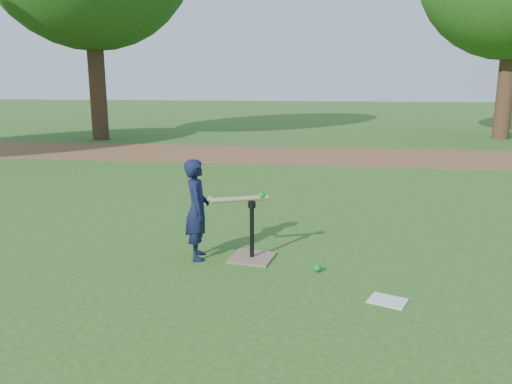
# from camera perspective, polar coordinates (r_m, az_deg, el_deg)

# --- Properties ---
(ground) EXTENTS (80.00, 80.00, 0.00)m
(ground) POSITION_cam_1_polar(r_m,az_deg,el_deg) (5.26, -4.15, -7.73)
(ground) COLOR #285116
(ground) RESTS_ON ground
(dirt_strip) EXTENTS (24.00, 3.00, 0.01)m
(dirt_strip) POSITION_cam_1_polar(r_m,az_deg,el_deg) (12.49, 3.22, 4.27)
(dirt_strip) COLOR brown
(dirt_strip) RESTS_ON ground
(child) EXTENTS (0.34, 0.44, 1.05)m
(child) POSITION_cam_1_polar(r_m,az_deg,el_deg) (5.18, -6.76, -2.00)
(child) COLOR #111533
(child) RESTS_ON ground
(wiffle_ball_ground) EXTENTS (0.08, 0.08, 0.08)m
(wiffle_ball_ground) POSITION_cam_1_polar(r_m,az_deg,el_deg) (4.96, 7.02, -8.61)
(wiffle_ball_ground) COLOR #0C8D20
(wiffle_ball_ground) RESTS_ON ground
(clipboard) EXTENTS (0.36, 0.33, 0.01)m
(clipboard) POSITION_cam_1_polar(r_m,az_deg,el_deg) (4.46, 14.81, -11.92)
(clipboard) COLOR silver
(clipboard) RESTS_ON ground
(batting_tee) EXTENTS (0.49, 0.49, 0.61)m
(batting_tee) POSITION_cam_1_polar(r_m,az_deg,el_deg) (5.24, -0.47, -6.48)
(batting_tee) COLOR #7A634D
(batting_tee) RESTS_ON ground
(swing_action) EXTENTS (0.62, 0.28, 0.09)m
(swing_action) POSITION_cam_1_polar(r_m,az_deg,el_deg) (5.10, -1.69, -0.72)
(swing_action) COLOR tan
(swing_action) RESTS_ON ground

